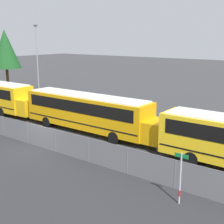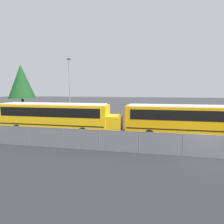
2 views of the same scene
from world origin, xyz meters
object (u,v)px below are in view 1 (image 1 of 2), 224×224
at_px(school_bus_2, 89,111).
at_px(tree_0, 5,49).
at_px(light_pole, 37,59).
at_px(street_sign, 180,177).

relative_size(school_bus_2, tree_0, 1.50).
bearing_deg(tree_0, light_pole, -12.60).
bearing_deg(tree_0, school_bus_2, -21.78).
xyz_separation_m(street_sign, tree_0, (-38.16, 17.03, 4.75)).
distance_m(street_sign, light_pole, 31.65).
height_order(school_bus_2, light_pole, light_pole).
height_order(school_bus_2, street_sign, school_bus_2).
height_order(school_bus_2, tree_0, tree_0).
bearing_deg(street_sign, tree_0, 155.94).
distance_m(school_bus_2, light_pole, 18.70).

